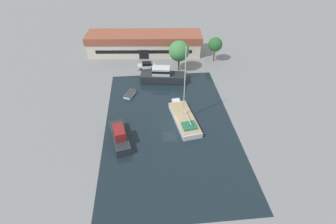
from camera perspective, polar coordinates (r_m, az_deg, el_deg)
The scene contains 10 objects.
ground_plane at distance 46.12m, azimuth 0.32°, elevation -3.07°, with size 440.00×440.00×0.00m, color gray.
water_canal at distance 46.11m, azimuth 0.32°, elevation -3.06°, with size 22.42×36.81×0.01m, color black.
warehouse_building at distance 70.85m, azimuth -5.14°, elevation 14.68°, with size 29.94×9.93×5.31m.
quay_tree_near_building at distance 61.05m, azimuth 2.43°, elevation 13.13°, with size 4.69×4.69×7.19m.
quay_tree_by_water at distance 66.68m, azimuth 10.24°, elevation 14.24°, with size 3.44×3.44×6.04m.
parked_car at distance 63.53m, azimuth -4.71°, elevation 10.03°, with size 4.17×1.84×1.64m.
sailboat_moored at distance 46.85m, azimuth 3.53°, elevation -1.37°, with size 4.81×11.21×13.99m.
motor_cruiser at distance 58.12m, azimuth -1.09°, elevation 7.81°, with size 10.49×4.70×3.32m.
small_dinghy at distance 54.22m, azimuth -8.29°, elevation 3.90°, with size 2.75×3.54×0.65m.
cabin_boat at distance 43.29m, azimuth -10.49°, elevation -5.20°, with size 4.02×7.93×2.97m.
Camera 1 is at (-3.51, -34.86, 29.98)m, focal length 28.00 mm.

